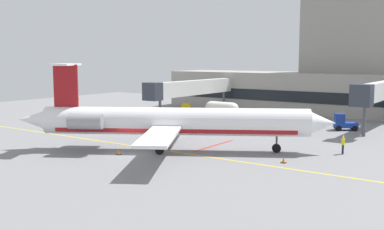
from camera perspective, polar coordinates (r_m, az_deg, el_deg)
The scene contains 12 objects.
ground at distance 46.75m, azimuth -7.87°, elevation -4.87°, with size 120.00×120.00×0.11m.
terminal_building at distance 84.05m, azimuth 17.05°, elevation 4.97°, with size 56.66×12.32×20.79m.
jet_bridge_west at distance 65.30m, azimuth 22.05°, elevation 2.66°, with size 2.40×18.45×6.50m.
jet_bridge_east at distance 75.20m, azimuth -0.22°, elevation 3.35°, with size 2.40×22.76×6.01m.
regional_jet at distance 47.28m, azimuth -2.71°, elevation -0.82°, with size 29.86×21.95×9.02m.
baggage_tug at distance 63.84m, azimuth 4.88°, elevation -0.65°, with size 2.17×4.13×2.17m.
pushback_tractor at distance 76.34m, azimuth -1.19°, elevation 0.60°, with size 3.63×3.01×2.04m.
belt_loader at distance 64.37m, azimuth 18.35°, elevation -0.94°, with size 3.30×2.90×2.22m.
fuel_tank at distance 76.72m, azimuth 3.73°, elevation 0.91°, with size 6.31×2.20×2.31m.
marshaller at distance 48.39m, azimuth 18.30°, elevation -3.45°, with size 0.34×0.83×2.01m.
safety_cone_alpha at distance 43.13m, azimuth 11.33°, elevation -5.55°, with size 0.47×0.47×0.55m.
safety_cone_bravo at distance 46.41m, azimuth -9.12°, elevation -4.60°, with size 0.47×0.47×0.55m.
Camera 1 is at (31.20, -33.45, 9.63)m, focal length 42.82 mm.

